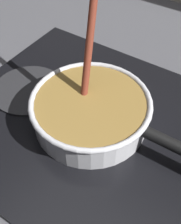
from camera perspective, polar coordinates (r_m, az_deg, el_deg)
name	(u,v)px	position (r m, az deg, el deg)	size (l,w,h in m)	color
ground	(20,191)	(0.55, -13.73, -15.00)	(2.40, 1.60, 0.04)	#4C4C51
hob_plate	(90,123)	(0.59, 0.00, -2.27)	(0.56, 0.48, 0.01)	black
burner_ring	(90,120)	(0.58, 0.00, -1.64)	(0.21, 0.21, 0.01)	#592D0C
spare_burner	(28,89)	(0.66, -12.16, 4.38)	(0.16, 0.16, 0.01)	#262628
cooking_pan	(91,110)	(0.56, 0.19, 0.38)	(0.38, 0.24, 0.31)	silver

